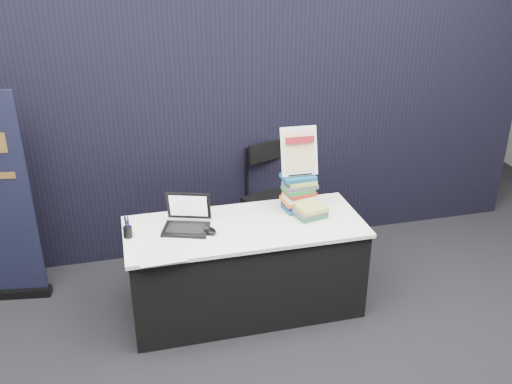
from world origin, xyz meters
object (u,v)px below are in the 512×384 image
object	(u,v)px
display_table	(245,267)
book_stack_short	(311,211)
stacking_chair	(275,196)
info_sign	(299,152)
laptop	(185,221)
book_stack_tall	(299,192)

from	to	relation	value
display_table	book_stack_short	world-z (taller)	book_stack_short
display_table	stacking_chair	xyz separation A→B (m)	(0.47, 0.80, 0.20)
info_sign	display_table	bearing A→B (deg)	-156.28
laptop	book_stack_short	size ratio (longest dim) A/B	1.55
display_table	book_stack_tall	size ratio (longest dim) A/B	6.22
stacking_chair	book_stack_tall	bearing A→B (deg)	-108.37
laptop	info_sign	bearing A→B (deg)	26.09
book_stack_tall	info_sign	bearing A→B (deg)	90.00
laptop	book_stack_short	distance (m)	0.97
display_table	info_sign	xyz separation A→B (m)	(0.48, 0.19, 0.85)
laptop	info_sign	size ratio (longest dim) A/B	1.00
laptop	book_stack_tall	bearing A→B (deg)	24.21
info_sign	stacking_chair	world-z (taller)	info_sign
book_stack_short	stacking_chair	distance (m)	0.82
display_table	book_stack_short	size ratio (longest dim) A/B	7.15
display_table	stacking_chair	size ratio (longest dim) A/B	1.74
book_stack_short	stacking_chair	xyz separation A→B (m)	(-0.06, 0.79, -0.22)
laptop	stacking_chair	world-z (taller)	stacking_chair
book_stack_short	info_sign	distance (m)	0.47
laptop	display_table	bearing A→B (deg)	9.61
info_sign	stacking_chair	size ratio (longest dim) A/B	0.37
book_stack_tall	info_sign	distance (m)	0.33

